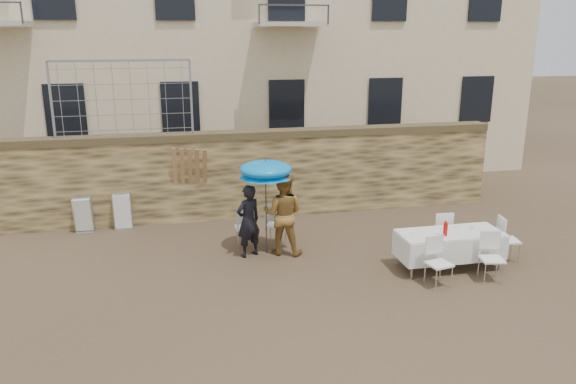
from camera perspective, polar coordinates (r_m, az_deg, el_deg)
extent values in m
plane|color=brown|center=(10.23, 0.42, -11.06)|extent=(80.00, 80.00, 0.00)
cube|color=olive|center=(14.48, -3.89, 1.76)|extent=(13.00, 0.50, 2.20)
imported|color=black|center=(11.92, -4.04, -2.96)|extent=(0.68, 0.59, 1.58)
imported|color=#BE873A|center=(12.01, -0.51, -2.24)|extent=(1.06, 0.96, 1.79)
cylinder|color=#3F3F44|center=(12.06, -2.24, -2.40)|extent=(0.03, 0.03, 1.70)
cone|color=#0876C7|center=(11.79, -2.29, 2.03)|extent=(1.16, 1.16, 0.22)
cube|color=silver|center=(11.76, 16.17, -4.05)|extent=(2.10, 0.85, 0.05)
cylinder|color=silver|center=(11.20, 12.52, -6.89)|extent=(0.04, 0.04, 0.74)
cylinder|color=silver|center=(12.09, 20.79, -5.86)|extent=(0.04, 0.04, 0.74)
cylinder|color=silver|center=(11.78, 11.14, -5.64)|extent=(0.04, 0.04, 0.74)
cylinder|color=silver|center=(12.63, 19.12, -4.76)|extent=(0.04, 0.04, 0.74)
cylinder|color=red|center=(11.50, 15.70, -3.66)|extent=(0.09, 0.09, 0.26)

